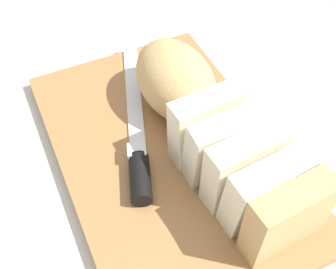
% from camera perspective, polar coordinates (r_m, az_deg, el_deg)
% --- Properties ---
extents(ground_plane, '(3.00, 3.00, 0.00)m').
position_cam_1_polar(ground_plane, '(0.53, -0.00, -3.32)').
color(ground_plane, beige).
extents(cutting_board, '(0.41, 0.28, 0.02)m').
position_cam_1_polar(cutting_board, '(0.52, -0.00, -2.72)').
color(cutting_board, '#9E6B3D').
rests_on(cutting_board, ground_plane).
extents(bread_loaf, '(0.32, 0.12, 0.09)m').
position_cam_1_polar(bread_loaf, '(0.49, 5.51, 1.81)').
color(bread_loaf, tan).
rests_on(bread_loaf, cutting_board).
extents(bread_knife, '(0.28, 0.10, 0.02)m').
position_cam_1_polar(bread_knife, '(0.50, -4.14, -2.65)').
color(bread_knife, silver).
rests_on(bread_knife, cutting_board).
extents(crumb_near_knife, '(0.00, 0.00, 0.00)m').
position_cam_1_polar(crumb_near_knife, '(0.53, 0.13, -0.37)').
color(crumb_near_knife, '#996633').
rests_on(crumb_near_knife, cutting_board).
extents(crumb_near_loaf, '(0.00, 0.00, 0.00)m').
position_cam_1_polar(crumb_near_loaf, '(0.49, -5.29, -5.31)').
color(crumb_near_loaf, '#996633').
rests_on(crumb_near_loaf, cutting_board).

